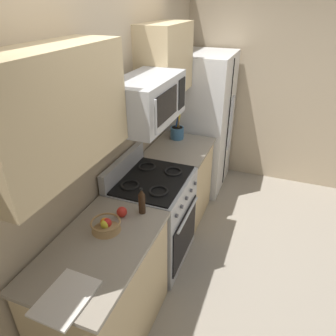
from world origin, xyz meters
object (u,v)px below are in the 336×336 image
at_px(refrigerator, 201,123).
at_px(bottle_soy, 142,201).
at_px(range_oven, 153,218).
at_px(microwave, 147,100).
at_px(fruit_basket, 106,225).
at_px(utensil_crock, 177,132).
at_px(apple_loose, 122,212).
at_px(cutting_board, 66,298).

relative_size(refrigerator, bottle_soy, 7.98).
bearing_deg(refrigerator, bottle_soy, -177.16).
relative_size(range_oven, microwave, 1.37).
xyz_separation_m(microwave, fruit_basket, (-0.75, 0.01, -0.70)).
height_order(range_oven, bottle_soy, bottle_soy).
xyz_separation_m(fruit_basket, bottle_soy, (0.28, -0.15, 0.06)).
distance_m(utensil_crock, apple_loose, 1.56).
bearing_deg(cutting_board, fruit_basket, 8.87).
bearing_deg(fruit_basket, microwave, -0.40).
xyz_separation_m(utensil_crock, apple_loose, (-1.56, -0.10, -0.04)).
xyz_separation_m(fruit_basket, cutting_board, (-0.59, -0.09, -0.04)).
height_order(range_oven, refrigerator, refrigerator).
height_order(utensil_crock, fruit_basket, utensil_crock).
bearing_deg(cutting_board, refrigerator, 0.80).
bearing_deg(apple_loose, cutting_board, -175.44).
bearing_deg(microwave, range_oven, -89.99).
bearing_deg(microwave, fruit_basket, 179.60).
xyz_separation_m(utensil_crock, fruit_basket, (-1.74, -0.07, -0.03)).
relative_size(microwave, utensil_crock, 2.40).
xyz_separation_m(microwave, cutting_board, (-1.35, -0.09, -0.74)).
bearing_deg(fruit_basket, cutting_board, -171.13).
bearing_deg(utensil_crock, refrigerator, -10.97).
bearing_deg(apple_loose, fruit_basket, 170.49).
distance_m(refrigerator, utensil_crock, 0.65).
bearing_deg(fruit_basket, apple_loose, -9.51).
xyz_separation_m(refrigerator, bottle_soy, (-2.09, -0.10, 0.12)).
xyz_separation_m(apple_loose, cutting_board, (-0.77, -0.06, -0.03)).
xyz_separation_m(range_oven, bottle_soy, (-0.47, -0.12, 0.54)).
bearing_deg(refrigerator, fruit_basket, 178.78).
height_order(refrigerator, apple_loose, refrigerator).
bearing_deg(utensil_crock, cutting_board, -175.99).
height_order(refrigerator, fruit_basket, refrigerator).
bearing_deg(refrigerator, range_oven, 179.39).
bearing_deg(range_oven, refrigerator, -0.61).
height_order(utensil_crock, cutting_board, utensil_crock).
height_order(refrigerator, cutting_board, refrigerator).
height_order(range_oven, cutting_board, range_oven).
bearing_deg(apple_loose, microwave, 2.53).
height_order(fruit_basket, apple_loose, fruit_basket).
height_order(cutting_board, bottle_soy, bottle_soy).
distance_m(apple_loose, bottle_soy, 0.17).
xyz_separation_m(microwave, apple_loose, (-0.57, -0.03, -0.70)).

